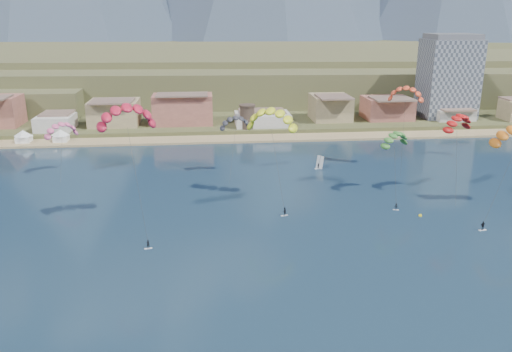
# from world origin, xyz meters

# --- Properties ---
(ground) EXTENTS (2400.00, 2400.00, 0.00)m
(ground) POSITION_xyz_m (0.00, 0.00, 0.00)
(ground) COLOR black
(ground) RESTS_ON ground
(beach) EXTENTS (2200.00, 12.00, 0.90)m
(beach) POSITION_xyz_m (0.00, 106.00, 0.25)
(beach) COLOR #A3855D
(beach) RESTS_ON ground
(land) EXTENTS (2200.00, 900.00, 4.00)m
(land) POSITION_xyz_m (0.00, 560.00, 0.00)
(land) COLOR brown
(land) RESTS_ON ground
(foothills) EXTENTS (940.00, 210.00, 18.00)m
(foothills) POSITION_xyz_m (22.39, 232.47, 9.08)
(foothills) COLOR brown
(foothills) RESTS_ON ground
(town) EXTENTS (400.00, 24.00, 12.00)m
(town) POSITION_xyz_m (-40.00, 122.00, 8.00)
(town) COLOR beige
(town) RESTS_ON ground
(apartment_tower) EXTENTS (20.00, 16.00, 32.00)m
(apartment_tower) POSITION_xyz_m (85.00, 128.00, 17.82)
(apartment_tower) COLOR gray
(apartment_tower) RESTS_ON ground
(watchtower) EXTENTS (5.82, 5.82, 8.60)m
(watchtower) POSITION_xyz_m (5.00, 114.00, 6.37)
(watchtower) COLOR #47382D
(watchtower) RESTS_ON ground
(beach_tents) EXTENTS (43.40, 6.40, 5.00)m
(beach_tents) POSITION_xyz_m (-76.25, 106.00, 3.71)
(beach_tents) COLOR white
(beach_tents) RESTS_ON ground
(kitesurfer_red) EXTENTS (12.81, 15.98, 27.22)m
(kitesurfer_red) POSITION_xyz_m (-25.09, 32.31, 23.56)
(kitesurfer_red) COLOR silver
(kitesurfer_red) RESTS_ON ground
(kitesurfer_yellow) EXTENTS (13.21, 16.48, 23.47)m
(kitesurfer_yellow) POSITION_xyz_m (4.90, 45.85, 19.68)
(kitesurfer_yellow) COLOR silver
(kitesurfer_yellow) RESTS_ON ground
(kitesurfer_green) EXTENTS (8.86, 14.31, 17.45)m
(kitesurfer_green) POSITION_xyz_m (33.99, 45.69, 14.10)
(kitesurfer_green) COLOR silver
(kitesurfer_green) RESTS_ON ground
(distant_kite_pink) EXTENTS (9.53, 8.52, 16.41)m
(distant_kite_pink) POSITION_xyz_m (-47.69, 69.43, 13.12)
(distant_kite_pink) COLOR #262626
(distant_kite_pink) RESTS_ON ground
(distant_kite_dark) EXTENTS (8.99, 6.34, 17.84)m
(distant_kite_dark) POSITION_xyz_m (-2.17, 64.91, 14.91)
(distant_kite_dark) COLOR #262626
(distant_kite_dark) RESTS_ON ground
(distant_kite_orange) EXTENTS (10.53, 8.00, 24.48)m
(distant_kite_orange) POSITION_xyz_m (44.01, 66.66, 21.59)
(distant_kite_orange) COLOR #262626
(distant_kite_orange) RESTS_ON ground
(distant_kite_red) EXTENTS (9.56, 7.96, 21.20)m
(distant_kite_red) POSITION_xyz_m (47.89, 43.84, 18.35)
(distant_kite_red) COLOR #262626
(distant_kite_red) RESTS_ON ground
(windsurfer) EXTENTS (2.10, 2.29, 3.68)m
(windsurfer) POSITION_xyz_m (21.33, 68.42, 1.17)
(windsurfer) COLOR silver
(windsurfer) RESTS_ON ground
(buoy) EXTENTS (0.72, 0.72, 0.72)m
(buoy) POSITION_xyz_m (35.53, 31.45, 0.12)
(buoy) COLOR yellow
(buoy) RESTS_ON ground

